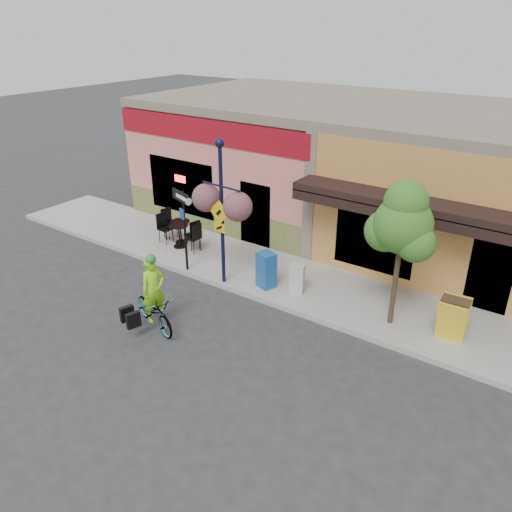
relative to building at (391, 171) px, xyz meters
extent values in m
plane|color=#2D2D30|center=(0.00, -7.50, -2.25)|extent=(90.00, 90.00, 0.00)
cube|color=#9E9B93|center=(0.00, -5.50, -2.17)|extent=(24.00, 3.00, 0.15)
cube|color=#A8A59E|center=(0.00, -6.95, -2.17)|extent=(24.00, 0.12, 0.15)
imported|color=maroon|center=(-2.32, -9.52, -1.78)|extent=(1.89, 1.13, 0.94)
imported|color=#8DEB18|center=(-2.27, -9.52, -1.39)|extent=(0.58, 0.72, 1.71)
camera|label=1|loc=(5.95, -16.88, 4.93)|focal=35.00mm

